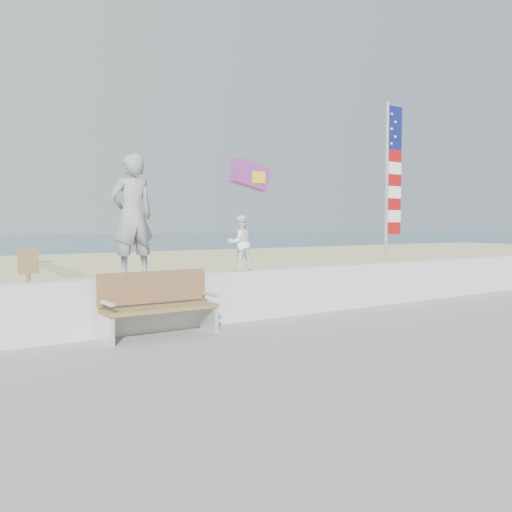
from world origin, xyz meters
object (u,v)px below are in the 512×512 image
object	(u,v)px
adult	(132,216)
child	(240,243)
bench	(158,303)
flag	(391,175)

from	to	relation	value
adult	child	distance (m)	2.08
bench	flag	xyz separation A→B (m)	(5.73, 0.45, 2.30)
child	adult	bearing A→B (deg)	4.23
child	bench	size ratio (longest dim) A/B	0.56
flag	bench	bearing A→B (deg)	-175.47
adult	child	world-z (taller)	adult
bench	flag	distance (m)	6.20
adult	child	xyz separation A→B (m)	(2.03, 0.00, -0.47)
flag	child	bearing A→B (deg)	180.00
child	flag	distance (m)	4.18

